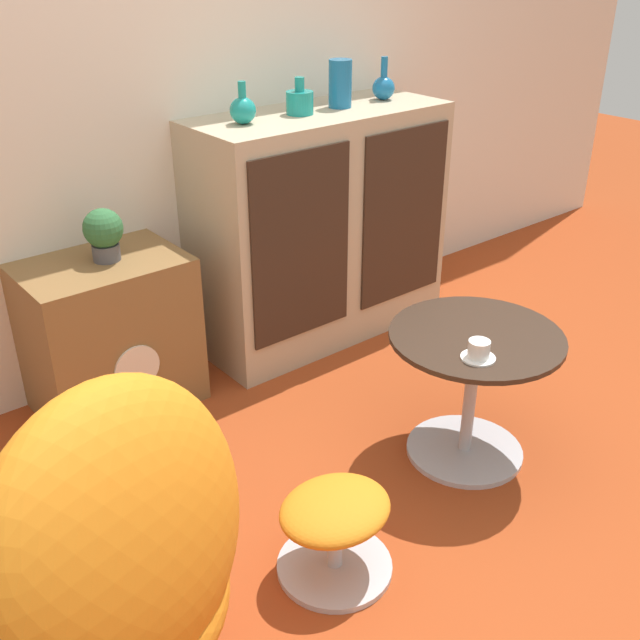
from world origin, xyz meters
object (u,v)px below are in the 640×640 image
tv_console (110,335)px  vase_inner_right (340,84)px  potted_plant (104,232)px  coffee_table (472,381)px  vase_leftmost (243,109)px  vase_rightmost (384,87)px  sideboard (320,227)px  vase_inner_left (300,102)px  egg_chair (106,583)px  ottoman (335,523)px  teacup (479,351)px

tv_console → vase_inner_right: 1.41m
potted_plant → coffee_table: bearing=-54.5°
coffee_table → vase_leftmost: size_ratio=3.68×
coffee_table → vase_rightmost: bearing=62.3°
sideboard → vase_inner_left: size_ratio=7.91×
potted_plant → tv_console: bearing=-179.2°
vase_inner_left → vase_inner_right: bearing=0.0°
vase_rightmost → potted_plant: size_ratio=0.93×
egg_chair → vase_inner_right: (1.74, 1.25, 0.70)m
ottoman → vase_inner_right: size_ratio=1.77×
coffee_table → egg_chair: bearing=-173.6°
coffee_table → potted_plant: (-0.79, 1.11, 0.41)m
tv_console → coffee_table: tv_console is taller
sideboard → egg_chair: 2.05m
tv_console → vase_inner_right: (1.14, -0.02, 0.82)m
ottoman → potted_plant: (-0.06, 1.24, 0.54)m
vase_inner_right → potted_plant: 1.19m
egg_chair → vase_leftmost: bearing=45.1°
coffee_table → teacup: teacup is taller
vase_rightmost → teacup: vase_rightmost is taller
tv_console → teacup: tv_console is taller
tv_console → vase_inner_left: 1.21m
egg_chair → vase_rightmost: bearing=32.0°
tv_console → potted_plant: potted_plant is taller
egg_chair → vase_inner_right: size_ratio=4.85×
vase_rightmost → vase_inner_left: bearing=180.0°
ottoman → potted_plant: potted_plant is taller
ottoman → vase_rightmost: size_ratio=1.88×
vase_inner_left → vase_leftmost: bearing=180.0°
vase_leftmost → vase_rightmost: 0.75m
egg_chair → vase_inner_left: size_ratio=6.45×
egg_chair → potted_plant: egg_chair is taller
vase_leftmost → vase_rightmost: bearing=0.0°
egg_chair → potted_plant: size_ratio=4.80×
sideboard → ottoman: size_ratio=3.37×
sideboard → vase_inner_right: (0.11, 0.00, 0.61)m
coffee_table → vase_rightmost: (0.57, 1.09, 0.78)m
coffee_table → vase_leftmost: vase_leftmost is taller
sideboard → vase_inner_left: vase_inner_left is taller
sideboard → vase_leftmost: 0.69m
sideboard → vase_rightmost: bearing=0.6°
coffee_table → ottoman: bearing=-170.0°
vase_inner_right → teacup: 1.41m
sideboard → vase_leftmost: bearing=179.4°
vase_inner_right → egg_chair: bearing=-144.3°
ottoman → vase_leftmost: vase_leftmost is taller
vase_inner_left → vase_inner_right: size_ratio=0.75×
egg_chair → potted_plant: 1.45m
sideboard → vase_leftmost: vase_leftmost is taller
tv_console → teacup: 1.42m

